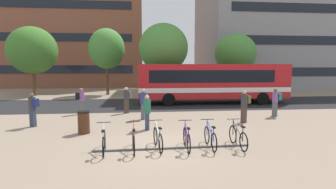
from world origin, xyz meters
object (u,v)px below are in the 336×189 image
city_bus (213,82)px  trash_bin (84,122)px  parked_bicycle_purple_3 (187,139)px  commuter_olive_pack_5 (144,102)px  parked_bicycle_silver_0 (104,142)px  commuter_grey_pack_0 (127,98)px  parked_bicycle_black_5 (238,137)px  street_tree_3 (107,49)px  parked_bicycle_blue_4 (210,138)px  commuter_black_pack_6 (81,99)px  street_tree_2 (32,50)px  street_tree_1 (163,48)px  parked_bicycle_red_1 (134,141)px  commuter_teal_pack_2 (276,100)px  commuter_olive_pack_4 (147,110)px  parked_bicycle_silver_2 (158,139)px  commuter_navy_pack_1 (33,107)px  street_tree_0 (235,53)px

city_bus → trash_bin: city_bus is taller
parked_bicycle_purple_3 → commuter_olive_pack_5: (-1.55, 5.51, 0.63)m
parked_bicycle_silver_0 → commuter_grey_pack_0: bearing=-8.9°
parked_bicycle_black_5 → street_tree_3: 20.43m
parked_bicycle_blue_4 → commuter_black_pack_6: commuter_black_pack_6 is taller
street_tree_2 → parked_bicycle_black_5: bearing=-51.6°
parked_bicycle_silver_0 → commuter_olive_pack_5: size_ratio=0.97×
city_bus → street_tree_1: 6.52m
commuter_olive_pack_5 → parked_bicycle_purple_3: bearing=37.3°
parked_bicycle_blue_4 → parked_bicycle_black_5: bearing=-92.7°
parked_bicycle_red_1 → commuter_grey_pack_0: 7.65m
trash_bin → street_tree_1: (4.74, 13.12, 4.25)m
commuter_teal_pack_2 → commuter_olive_pack_4: bearing=27.9°
parked_bicycle_black_5 → parked_bicycle_purple_3: bearing=88.9°
parked_bicycle_black_5 → commuter_grey_pack_0: size_ratio=1.01×
street_tree_1 → parked_bicycle_silver_0: bearing=-102.3°
parked_bicycle_silver_2 → street_tree_3: bearing=5.5°
commuter_olive_pack_4 → street_tree_1: street_tree_1 is taller
commuter_grey_pack_0 → commuter_black_pack_6: size_ratio=1.02×
street_tree_3 → parked_bicycle_silver_2: bearing=-77.1°
parked_bicycle_red_1 → commuter_navy_pack_1: (-5.16, 4.26, 0.61)m
parked_bicycle_red_1 → commuter_navy_pack_1: commuter_navy_pack_1 is taller
parked_bicycle_blue_4 → commuter_grey_pack_0: (-3.53, 7.48, 0.60)m
street_tree_0 → commuter_grey_pack_0: bearing=-136.1°
parked_bicycle_red_1 → parked_bicycle_silver_2: bearing=-82.2°
parked_bicycle_red_1 → commuter_teal_pack_2: 10.05m
parked_bicycle_blue_4 → commuter_black_pack_6: 9.82m
street_tree_0 → parked_bicycle_blue_4: bearing=-112.7°
commuter_navy_pack_1 → commuter_olive_pack_4: 5.82m
commuter_olive_pack_5 → parked_bicycle_red_1: bearing=17.6°
parked_bicycle_red_1 → street_tree_3: bearing=7.2°
parked_bicycle_silver_2 → city_bus: bearing=-32.4°
city_bus → street_tree_2: (-16.86, 7.17, 2.85)m
commuter_black_pack_6 → street_tree_2: bearing=98.2°
parked_bicycle_purple_3 → commuter_teal_pack_2: 8.48m
commuter_navy_pack_1 → street_tree_2: size_ratio=0.24×
street_tree_1 → street_tree_3: street_tree_1 is taller
parked_bicycle_black_5 → street_tree_1: street_tree_1 is taller
city_bus → street_tree_2: size_ratio=1.72×
city_bus → street_tree_1: (-3.72, 4.43, 3.00)m
trash_bin → street_tree_2: bearing=117.9°
parked_bicycle_silver_0 → commuter_olive_pack_4: (1.60, 3.11, 0.58)m
commuter_teal_pack_2 → commuter_olive_pack_4: (-7.80, -2.48, -0.03)m
commuter_olive_pack_5 → trash_bin: 3.98m
parked_bicycle_silver_2 → parked_bicycle_purple_3: size_ratio=0.99×
city_bus → street_tree_2: street_tree_2 is taller
commuter_navy_pack_1 → parked_bicycle_blue_4: bearing=-178.9°
city_bus → commuter_grey_pack_0: size_ratio=7.07×
commuter_teal_pack_2 → street_tree_1: 12.44m
parked_bicycle_red_1 → commuter_olive_pack_5: size_ratio=0.98×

